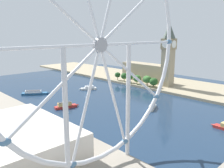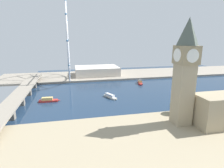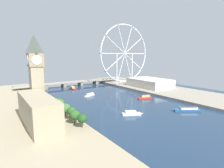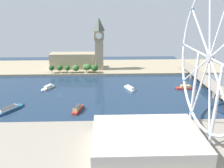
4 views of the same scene
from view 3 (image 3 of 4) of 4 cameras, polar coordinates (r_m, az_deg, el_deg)
name	(u,v)px [view 3 (image 3 of 4)]	position (r m, az deg, el deg)	size (l,w,h in m)	color
ground_plane	(134,108)	(222.35, 6.82, -7.61)	(406.87, 406.87, 0.00)	#1E334C
riverbank_left	(28,129)	(172.73, -25.12, -12.87)	(90.00, 520.00, 3.00)	tan
riverbank_right	(190,95)	(311.00, 23.51, -3.21)	(90.00, 520.00, 3.00)	gray
clock_tower	(36,72)	(212.77, -22.87, 3.62)	(15.92, 15.92, 82.67)	tan
parliament_block	(38,110)	(173.11, -22.36, -7.69)	(22.00, 73.29, 25.29)	tan
tree_row_embankment	(64,107)	(192.40, -14.86, -7.05)	(13.27, 76.55, 13.81)	#513823
ferris_wheel	(125,54)	(378.19, 4.06, 9.47)	(120.89, 3.20, 123.32)	silver
riverside_hall	(150,83)	(361.47, 11.83, 0.43)	(54.40, 78.64, 15.03)	beige
river_bridge	(72,83)	(383.49, -12.45, 0.42)	(218.87, 17.71, 9.75)	gray
tour_boat_0	(132,113)	(197.11, 6.26, -9.20)	(22.24, 14.32, 4.82)	white
tour_boat_1	(90,95)	(285.95, -7.09, -3.45)	(23.27, 13.28, 4.59)	beige
tour_boat_2	(145,97)	(272.15, 10.24, -4.05)	(25.20, 10.81, 6.20)	#B22D28
tour_boat_3	(187,109)	(227.20, 22.69, -7.36)	(31.17, 23.74, 5.02)	#235684
tour_boat_4	(73,88)	(350.63, -12.36, -1.24)	(6.61, 24.23, 5.31)	#B22D28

